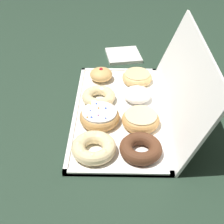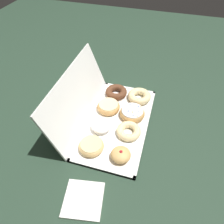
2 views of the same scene
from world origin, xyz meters
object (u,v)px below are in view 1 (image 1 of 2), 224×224
Objects in this scene: sprinkle_donut_2 at (100,116)px; powdered_filled_donut_5 at (137,94)px; jelly_filled_donut_0 at (101,74)px; cruller_donut_3 at (94,147)px; glazed_ring_donut_4 at (137,77)px; glazed_ring_donut_6 at (141,119)px; cruller_donut_1 at (99,96)px; donut_box at (118,112)px; napkin_stack at (123,55)px; chocolate_cake_ring_donut_7 at (141,148)px.

sprinkle_donut_2 is 1.33× the size of powdered_filled_donut_5.
cruller_donut_3 is at bearing -0.35° from jelly_filled_donut_0.
sprinkle_donut_2 is 0.27m from glazed_ring_donut_4.
glazed_ring_donut_4 is 0.24m from glazed_ring_donut_6.
sprinkle_donut_2 is (0.11, 0.01, 0.00)m from cruller_donut_1.
donut_box reaches higher than napkin_stack.
sprinkle_donut_2 is 0.17m from powdered_filled_donut_5.
cruller_donut_1 is 0.24m from cruller_donut_3.
chocolate_cake_ring_donut_7 is (0.37, -0.01, -0.00)m from glazed_ring_donut_4.
sprinkle_donut_2 is at bearing 4.43° from cruller_donut_1.
cruller_donut_3 is 0.18m from glazed_ring_donut_6.
donut_box is at bearing -2.91° from napkin_stack.
jelly_filled_donut_0 is at bearing -161.80° from chocolate_cake_ring_donut_7.
chocolate_cake_ring_donut_7 is at bearing -0.40° from powdered_filled_donut_5.
powdered_filled_donut_5 is (-0.25, 0.13, 0.00)m from cruller_donut_3.
chocolate_cake_ring_donut_7 is (0.12, -0.01, -0.00)m from glazed_ring_donut_6.
glazed_ring_donut_6 is at bearing 85.20° from sprinkle_donut_2.
cruller_donut_1 and chocolate_cake_ring_donut_7 have the same top height.
donut_box is 0.20m from chocolate_cake_ring_donut_7.
cruller_donut_3 reaches higher than glazed_ring_donut_4.
glazed_ring_donut_4 reaches higher than donut_box.
glazed_ring_donut_6 is (0.07, 0.07, 0.02)m from donut_box.
napkin_stack is at bearing -174.17° from glazed_ring_donut_6.
glazed_ring_donut_6 is (0.12, 0.13, 0.00)m from cruller_donut_1.
cruller_donut_1 is 0.11m from sprinkle_donut_2.
jelly_filled_donut_0 is 0.38m from cruller_donut_3.
donut_box is 4.63× the size of glazed_ring_donut_6.
powdered_filled_donut_5 is at bearing -2.65° from glazed_ring_donut_4.
chocolate_cake_ring_donut_7 is 0.58m from napkin_stack.
sprinkle_donut_2 is 0.13m from cruller_donut_3.
cruller_donut_1 is 0.18m from glazed_ring_donut_6.
chocolate_cake_ring_donut_7 is at bearing 90.25° from cruller_donut_3.
chocolate_cake_ring_donut_7 is (0.38, 0.12, -0.00)m from jelly_filled_donut_0.
glazed_ring_donut_6 is (0.13, 0.00, -0.00)m from powdered_filled_donut_5.
powdered_filled_donut_5 is 0.79× the size of chocolate_cake_ring_donut_7.
glazed_ring_donut_6 reaches higher than cruller_donut_1.
cruller_donut_1 is 1.03× the size of glazed_ring_donut_4.
napkin_stack is (-0.44, 0.08, -0.02)m from sprinkle_donut_2.
chocolate_cake_ring_donut_7 reaches higher than napkin_stack.
donut_box is at bearing 134.54° from sprinkle_donut_2.
sprinkle_donut_2 is 1.07× the size of glazed_ring_donut_6.
donut_box is at bearing -162.27° from chocolate_cake_ring_donut_7.
napkin_stack is at bearing 165.64° from cruller_donut_1.
jelly_filled_donut_0 is 0.60× the size of napkin_stack.
chocolate_cake_ring_donut_7 is at bearing -1.10° from glazed_ring_donut_4.
cruller_donut_3 is 1.13× the size of glazed_ring_donut_4.
cruller_donut_1 is at bearing -132.68° from glazed_ring_donut_6.
glazed_ring_donut_4 is 1.18× the size of powdered_filled_donut_5.
powdered_filled_donut_5 is (-0.12, 0.12, -0.00)m from sprinkle_donut_2.
cruller_donut_3 is 0.58m from napkin_stack.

